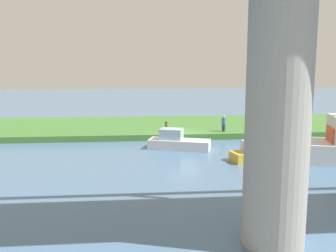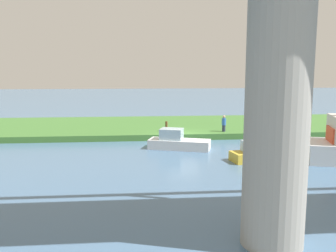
% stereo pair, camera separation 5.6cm
% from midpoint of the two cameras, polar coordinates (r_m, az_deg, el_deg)
% --- Properties ---
extents(ground_plane, '(160.00, 160.00, 0.00)m').
position_cam_midpoint_polar(ground_plane, '(30.56, 2.47, -2.23)').
color(ground_plane, '#4C7093').
extents(grassy_bank, '(80.00, 12.00, 0.50)m').
position_cam_midpoint_polar(grassy_bank, '(36.39, 1.23, -0.04)').
color(grassy_bank, '#427533').
rests_on(grassy_bank, ground).
extents(bridge_pylon, '(2.08, 2.08, 9.96)m').
position_cam_midpoint_polar(bridge_pylon, '(12.35, 16.64, 4.40)').
color(bridge_pylon, '#9E998E').
rests_on(bridge_pylon, ground).
extents(person_on_bank, '(0.47, 0.47, 1.39)m').
position_cam_midpoint_polar(person_on_bank, '(32.15, 8.62, 0.40)').
color(person_on_bank, '#2D334C').
rests_on(person_on_bank, grassy_bank).
extents(mooring_post, '(0.20, 0.20, 0.87)m').
position_cam_midpoint_polar(mooring_post, '(31.91, -0.20, -0.05)').
color(mooring_post, brown).
rests_on(mooring_post, grassy_bank).
extents(skiff_small, '(4.73, 2.89, 1.49)m').
position_cam_midpoint_polar(skiff_small, '(27.31, 1.52, -2.42)').
color(skiff_small, white).
rests_on(skiff_small, ground).
extents(riverboat_paddlewheel, '(4.13, 2.09, 1.31)m').
position_cam_midpoint_polar(riverboat_paddlewheel, '(24.56, 13.94, -4.11)').
color(riverboat_paddlewheel, gold).
rests_on(riverboat_paddlewheel, ground).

